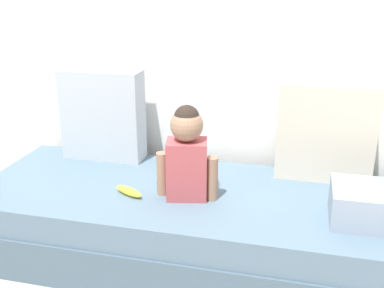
# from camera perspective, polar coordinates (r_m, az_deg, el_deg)

# --- Properties ---
(ground_plane) EXTENTS (12.00, 12.00, 0.00)m
(ground_plane) POSITION_cam_1_polar(r_m,az_deg,el_deg) (2.52, 0.22, -13.37)
(ground_plane) COLOR #B2ADA3
(back_wall) EXTENTS (5.45, 0.10, 2.34)m
(back_wall) POSITION_cam_1_polar(r_m,az_deg,el_deg) (2.65, 3.20, 15.38)
(back_wall) COLOR white
(back_wall) RESTS_ON ground
(couch) EXTENTS (2.25, 0.86, 0.37)m
(couch) POSITION_cam_1_polar(r_m,az_deg,el_deg) (2.42, 0.22, -9.78)
(couch) COLOR #495F70
(couch) RESTS_ON ground
(throw_pillow_left) EXTENTS (0.47, 0.16, 0.52)m
(throw_pillow_left) POSITION_cam_1_polar(r_m,az_deg,el_deg) (2.73, -10.88, 3.54)
(throw_pillow_left) COLOR #B2BCC6
(throw_pillow_left) RESTS_ON couch
(throw_pillow_right) EXTENTS (0.49, 0.16, 0.51)m
(throw_pillow_right) POSITION_cam_1_polar(r_m,az_deg,el_deg) (2.49, 16.05, 1.41)
(throw_pillow_right) COLOR beige
(throw_pillow_right) RESTS_ON couch
(toddler) EXTENTS (0.30, 0.18, 0.46)m
(toddler) POSITION_cam_1_polar(r_m,az_deg,el_deg) (2.19, -0.64, -1.13)
(toddler) COLOR #B24C51
(toddler) RESTS_ON couch
(banana) EXTENTS (0.17, 0.11, 0.04)m
(banana) POSITION_cam_1_polar(r_m,az_deg,el_deg) (2.31, -7.76, -5.77)
(banana) COLOR yellow
(banana) RESTS_ON couch
(folded_blanket) EXTENTS (0.40, 0.28, 0.16)m
(folded_blanket) POSITION_cam_1_polar(r_m,az_deg,el_deg) (2.18, 21.86, -7.05)
(folded_blanket) COLOR #8E9EB2
(folded_blanket) RESTS_ON couch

